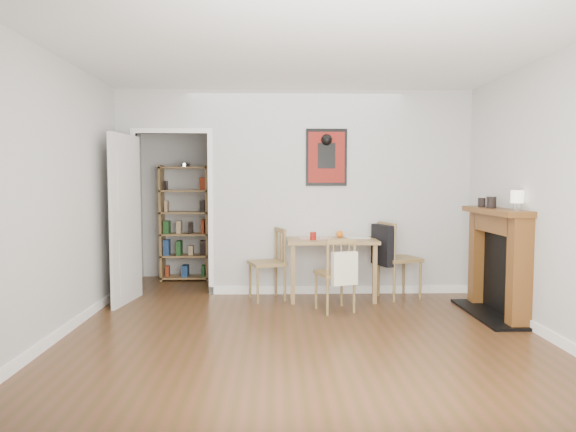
{
  "coord_description": "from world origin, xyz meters",
  "views": [
    {
      "loc": [
        -0.26,
        -5.17,
        1.46
      ],
      "look_at": [
        -0.11,
        0.6,
        1.06
      ],
      "focal_mm": 32.0,
      "sensor_mm": 36.0,
      "label": 1
    }
  ],
  "objects_px": {
    "red_glass": "(313,236)",
    "orange_fruit": "(340,234)",
    "fireplace": "(499,259)",
    "mantel_lamp": "(517,198)",
    "notebook": "(357,237)",
    "ceramic_jar_b": "(482,202)",
    "chair_right": "(398,258)",
    "bookshelf": "(185,224)",
    "chair_front": "(335,274)",
    "dining_table": "(331,246)",
    "ceramic_jar_a": "(491,202)",
    "chair_left": "(267,264)"
  },
  "relations": [
    {
      "from": "dining_table",
      "to": "notebook",
      "type": "bearing_deg",
      "value": 9.71
    },
    {
      "from": "fireplace",
      "to": "mantel_lamp",
      "type": "xyz_separation_m",
      "value": [
        0.01,
        -0.36,
        0.67
      ]
    },
    {
      "from": "orange_fruit",
      "to": "ceramic_jar_a",
      "type": "distance_m",
      "value": 1.83
    },
    {
      "from": "dining_table",
      "to": "mantel_lamp",
      "type": "xyz_separation_m",
      "value": [
        1.73,
        -1.2,
        0.63
      ]
    },
    {
      "from": "chair_right",
      "to": "orange_fruit",
      "type": "height_order",
      "value": "chair_right"
    },
    {
      "from": "fireplace",
      "to": "orange_fruit",
      "type": "xyz_separation_m",
      "value": [
        -1.6,
        0.97,
        0.17
      ]
    },
    {
      "from": "dining_table",
      "to": "mantel_lamp",
      "type": "bearing_deg",
      "value": -34.87
    },
    {
      "from": "orange_fruit",
      "to": "mantel_lamp",
      "type": "height_order",
      "value": "mantel_lamp"
    },
    {
      "from": "red_glass",
      "to": "mantel_lamp",
      "type": "height_order",
      "value": "mantel_lamp"
    },
    {
      "from": "bookshelf",
      "to": "fireplace",
      "type": "xyz_separation_m",
      "value": [
        3.73,
        -2.1,
        -0.21
      ]
    },
    {
      "from": "chair_front",
      "to": "ceramic_jar_b",
      "type": "bearing_deg",
      "value": 1.31
    },
    {
      "from": "red_glass",
      "to": "ceramic_jar_b",
      "type": "relative_size",
      "value": 0.92
    },
    {
      "from": "notebook",
      "to": "ceramic_jar_a",
      "type": "distance_m",
      "value": 1.64
    },
    {
      "from": "fireplace",
      "to": "red_glass",
      "type": "xyz_separation_m",
      "value": [
        -1.95,
        0.71,
        0.18
      ]
    },
    {
      "from": "fireplace",
      "to": "red_glass",
      "type": "height_order",
      "value": "fireplace"
    },
    {
      "from": "orange_fruit",
      "to": "notebook",
      "type": "relative_size",
      "value": 0.32
    },
    {
      "from": "chair_left",
      "to": "ceramic_jar_a",
      "type": "height_order",
      "value": "ceramic_jar_a"
    },
    {
      "from": "dining_table",
      "to": "orange_fruit",
      "type": "relative_size",
      "value": 12.59
    },
    {
      "from": "red_glass",
      "to": "notebook",
      "type": "height_order",
      "value": "red_glass"
    },
    {
      "from": "chair_right",
      "to": "red_glass",
      "type": "xyz_separation_m",
      "value": [
        -1.06,
        -0.13,
        0.3
      ]
    },
    {
      "from": "chair_right",
      "to": "notebook",
      "type": "height_order",
      "value": "chair_right"
    },
    {
      "from": "mantel_lamp",
      "to": "orange_fruit",
      "type": "bearing_deg",
      "value": 140.43
    },
    {
      "from": "red_glass",
      "to": "ceramic_jar_a",
      "type": "xyz_separation_m",
      "value": [
        1.88,
        -0.67,
        0.43
      ]
    },
    {
      "from": "notebook",
      "to": "mantel_lamp",
      "type": "xyz_separation_m",
      "value": [
        1.4,
        -1.26,
        0.54
      ]
    },
    {
      "from": "dining_table",
      "to": "notebook",
      "type": "xyz_separation_m",
      "value": [
        0.33,
        0.06,
        0.1
      ]
    },
    {
      "from": "chair_right",
      "to": "chair_front",
      "type": "xyz_separation_m",
      "value": [
        -0.85,
        -0.62,
        -0.07
      ]
    },
    {
      "from": "notebook",
      "to": "fireplace",
      "type": "bearing_deg",
      "value": -32.82
    },
    {
      "from": "red_glass",
      "to": "orange_fruit",
      "type": "relative_size",
      "value": 1.11
    },
    {
      "from": "orange_fruit",
      "to": "bookshelf",
      "type": "bearing_deg",
      "value": 151.98
    },
    {
      "from": "chair_right",
      "to": "orange_fruit",
      "type": "distance_m",
      "value": 0.78
    },
    {
      "from": "bookshelf",
      "to": "red_glass",
      "type": "relative_size",
      "value": 17.45
    },
    {
      "from": "dining_table",
      "to": "ceramic_jar_b",
      "type": "bearing_deg",
      "value": -19.74
    },
    {
      "from": "chair_right",
      "to": "ceramic_jar_b",
      "type": "bearing_deg",
      "value": -36.33
    },
    {
      "from": "fireplace",
      "to": "ceramic_jar_b",
      "type": "relative_size",
      "value": 11.93
    },
    {
      "from": "chair_right",
      "to": "orange_fruit",
      "type": "relative_size",
      "value": 10.99
    },
    {
      "from": "mantel_lamp",
      "to": "ceramic_jar_b",
      "type": "xyz_separation_m",
      "value": [
        -0.1,
        0.62,
        -0.07
      ]
    },
    {
      "from": "chair_right",
      "to": "mantel_lamp",
      "type": "bearing_deg",
      "value": -53.29
    },
    {
      "from": "bookshelf",
      "to": "notebook",
      "type": "distance_m",
      "value": 2.63
    },
    {
      "from": "ceramic_jar_a",
      "to": "bookshelf",
      "type": "bearing_deg",
      "value": 150.62
    },
    {
      "from": "chair_right",
      "to": "red_glass",
      "type": "height_order",
      "value": "chair_right"
    },
    {
      "from": "bookshelf",
      "to": "ceramic_jar_b",
      "type": "height_order",
      "value": "bookshelf"
    },
    {
      "from": "fireplace",
      "to": "bookshelf",
      "type": "bearing_deg",
      "value": 150.61
    },
    {
      "from": "chair_right",
      "to": "chair_front",
      "type": "relative_size",
      "value": 1.15
    },
    {
      "from": "orange_fruit",
      "to": "notebook",
      "type": "distance_m",
      "value": 0.22
    },
    {
      "from": "chair_left",
      "to": "bookshelf",
      "type": "relative_size",
      "value": 0.52
    },
    {
      "from": "dining_table",
      "to": "orange_fruit",
      "type": "bearing_deg",
      "value": 46.01
    },
    {
      "from": "dining_table",
      "to": "ceramic_jar_b",
      "type": "distance_m",
      "value": 1.81
    },
    {
      "from": "fireplace",
      "to": "notebook",
      "type": "relative_size",
      "value": 4.59
    },
    {
      "from": "chair_left",
      "to": "notebook",
      "type": "distance_m",
      "value": 1.17
    },
    {
      "from": "notebook",
      "to": "ceramic_jar_b",
      "type": "distance_m",
      "value": 1.52
    }
  ]
}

